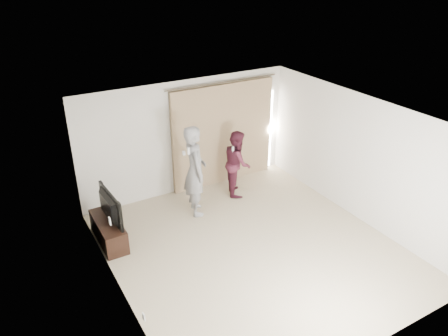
{
  "coord_description": "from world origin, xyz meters",
  "views": [
    {
      "loc": [
        -3.83,
        -5.53,
        5.0
      ],
      "look_at": [
        0.06,
        1.2,
        1.16
      ],
      "focal_mm": 35.0,
      "sensor_mm": 36.0,
      "label": 1
    }
  ],
  "objects_px": {
    "tv": "(105,207)",
    "person_woman": "(237,163)",
    "person_man": "(195,171)",
    "tv_console": "(109,231)"
  },
  "relations": [
    {
      "from": "tv",
      "to": "person_woman",
      "type": "height_order",
      "value": "person_woman"
    },
    {
      "from": "person_man",
      "to": "person_woman",
      "type": "relative_size",
      "value": 1.29
    },
    {
      "from": "tv",
      "to": "tv_console",
      "type": "bearing_deg",
      "value": -0.0
    },
    {
      "from": "tv",
      "to": "person_man",
      "type": "bearing_deg",
      "value": -89.09
    },
    {
      "from": "tv",
      "to": "person_woman",
      "type": "xyz_separation_m",
      "value": [
        3.14,
        0.42,
        -0.0
      ]
    },
    {
      "from": "tv",
      "to": "person_man",
      "type": "relative_size",
      "value": 0.54
    },
    {
      "from": "tv_console",
      "to": "person_woman",
      "type": "relative_size",
      "value": 0.78
    },
    {
      "from": "tv_console",
      "to": "person_woman",
      "type": "height_order",
      "value": "person_woman"
    },
    {
      "from": "person_man",
      "to": "person_woman",
      "type": "height_order",
      "value": "person_man"
    },
    {
      "from": "tv_console",
      "to": "person_woman",
      "type": "distance_m",
      "value": 3.21
    }
  ]
}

